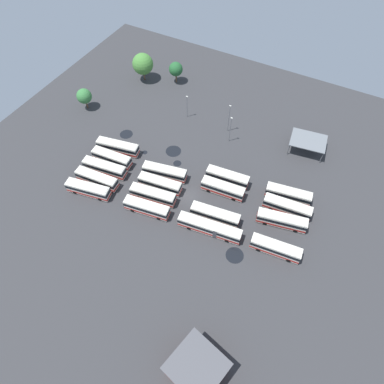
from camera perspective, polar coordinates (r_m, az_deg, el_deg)
The scene contains 31 objects.
ground_plane at distance 83.55m, azimuth -0.58°, elevation -0.76°, with size 125.86×125.86×0.00m, color #333335.
bus_row0_slot0 at distance 85.13m, azimuth 16.21°, elevation -0.36°, with size 11.31×4.32×3.37m.
bus_row0_slot1 at distance 82.83m, azimuth 16.04°, elevation -2.48°, with size 11.61×3.55×3.37m.
bus_row0_slot2 at distance 80.42m, azimuth 15.15°, elevation -4.70°, with size 11.84×4.86×3.37m.
bus_row0_slot4 at distance 76.47m, azimuth 14.16°, elevation -9.32°, with size 11.33×3.71×3.37m.
bus_row1_slot0 at distance 85.43m, azimuth 6.10°, elevation 2.53°, with size 11.19×3.65×3.37m.
bus_row1_slot1 at distance 83.13m, azimuth 5.32°, elevation 0.60°, with size 11.08×3.53×3.37m.
bus_row1_slot3 at distance 78.60m, azimuth 4.00°, elevation -3.94°, with size 11.95×4.08×3.37m.
bus_row1_slot4 at distance 76.74m, azimuth 3.07°, elevation -6.14°, with size 15.17×4.45×3.37m.
bus_row2_slot1 at distance 86.33m, azimuth -4.72°, elevation 3.44°, with size 11.74×4.80×3.37m.
bus_row2_slot2 at distance 84.06m, azimuth -5.52°, elevation 1.43°, with size 11.30×4.00×3.37m.
bus_row2_slot3 at distance 82.19m, azimuth -6.73°, elevation -0.49°, with size 11.63×4.31×3.37m.
bus_row2_slot4 at distance 80.22m, azimuth -7.77°, elevation -2.70°, with size 11.37×4.22×3.37m.
bus_row3_slot0 at distance 94.16m, azimuth -12.62°, elevation 7.56°, with size 11.98×4.76×3.37m.
bus_row3_slot1 at distance 91.79m, azimuth -13.61°, elevation 5.73°, with size 11.08×3.39×3.37m.
bus_row3_slot2 at distance 89.92m, azimuth -14.79°, elevation 4.05°, with size 11.86×4.10×3.37m.
bus_row3_slot3 at distance 88.04m, azimuth -16.02°, elevation 2.19°, with size 11.43×3.51×3.37m.
bus_row3_slot4 at distance 86.58m, azimuth -17.40°, elevation 0.44°, with size 11.47×4.61×3.37m.
depot_building at distance 65.69m, azimuth 0.79°, elevation -28.11°, with size 10.64×10.55×6.44m.
maintenance_shelter at distance 96.31m, azimuth 19.38°, elevation 8.34°, with size 10.37×8.48×3.87m.
lamp_post_by_building at distance 100.91m, azimuth -0.86°, elevation 14.62°, with size 0.56×0.28×7.50m.
lamp_post_mid_lot at distance 96.17m, azimuth 6.36°, elevation 12.60°, with size 0.56×0.28×9.27m.
lamp_post_far_corner at distance 93.38m, azimuth 6.60°, elevation 10.77°, with size 0.56×0.28×8.62m.
tree_north_edge at distance 114.44m, azimuth -2.80°, elevation 20.33°, with size 4.48×4.48×7.06m.
tree_east_edge at distance 115.84m, azimuth -8.45°, elevation 20.92°, with size 6.74×6.74×9.24m.
tree_northwest at distance 108.85m, azimuth -18.03°, elevation 15.38°, with size 4.50×4.50×6.67m.
puddle_centre_drain at distance 93.89m, azimuth -8.11°, elevation 6.74°, with size 1.48×1.48×0.01m, color black.
puddle_near_shelter at distance 90.37m, azimuth -2.54°, elevation 4.93°, with size 2.21×2.21×0.01m, color black.
puddle_between_rows at distance 93.44m, azimuth -3.21°, elevation 7.02°, with size 4.32×4.32×0.01m, color black.
puddle_back_corner at distance 99.82m, azimuth -11.21°, elevation 9.71°, with size 3.76×3.76×0.01m, color black.
puddle_front_lane at distance 76.03m, azimuth 7.34°, elevation -10.73°, with size 4.07×4.07×0.01m, color black.
Camera 1 is at (-23.27, 42.08, 68.32)m, focal length 31.05 mm.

